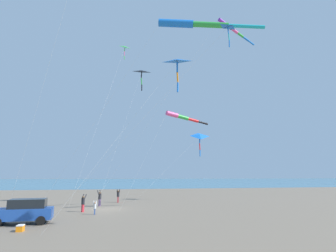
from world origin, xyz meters
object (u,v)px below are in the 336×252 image
kite_delta_small_distant (177,62)px  kite_windsock_teal_far_right (194,24)px  kite_delta_checkered_midright (200,136)px  kite_delta_green_low_center (227,28)px  person_child_grey_jacket (83,202)px  person_bystander_far (95,207)px  kite_delta_rainbow_low_near (142,72)px  cooler_box (20,228)px  person_child_green_jacket (100,197)px  person_adult_flyer (118,195)px  parked_car (24,211)px  kite_windsock_magenta_far_left (232,29)px  kite_delta_yellow_midlevel (125,48)px  kite_windsock_orange_high_right (182,117)px

kite_delta_small_distant → kite_windsock_teal_far_right: 3.02m
kite_delta_checkered_midright → kite_delta_green_low_center: bearing=-13.4°
person_child_grey_jacket → kite_delta_checkered_midright: size_ratio=0.16×
person_bystander_far → kite_delta_green_low_center: 19.51m
kite_delta_rainbow_low_near → kite_delta_green_low_center: 22.25m
cooler_box → kite_delta_rainbow_low_near: kite_delta_rainbow_low_near is taller
person_bystander_far → kite_windsock_teal_far_right: size_ratio=0.08×
person_child_green_jacket → kite_windsock_teal_far_right: size_ratio=0.11×
person_bystander_far → kite_delta_checkered_midright: size_ratio=0.11×
person_adult_flyer → kite_delta_small_distant: kite_delta_small_distant is taller
parked_car → kite_windsock_magenta_far_left: (-4.34, 19.77, 19.43)m
kite_windsock_magenta_far_left → parked_car: bearing=-77.6°
person_child_green_jacket → kite_delta_green_low_center: kite_delta_green_low_center is taller
person_child_grey_jacket → person_bystander_far: 2.56m
kite_delta_small_distant → kite_delta_yellow_midlevel: bearing=-164.9°
person_child_grey_jacket → person_adult_flyer: bearing=158.4°
kite_windsock_teal_far_right → person_child_grey_jacket: bearing=-145.0°
kite_delta_yellow_midlevel → kite_windsock_magenta_far_left: (4.52, 12.13, 1.36)m
kite_windsock_teal_far_right → kite_windsock_orange_high_right: bearing=170.2°
kite_delta_rainbow_low_near → kite_delta_green_low_center: size_ratio=1.33×
person_child_green_jacket → kite_delta_green_low_center: bearing=24.3°
parked_car → kite_delta_small_distant: (4.05, 11.11, 11.33)m
person_child_green_jacket → person_bystander_far: 7.51m
kite_delta_yellow_midlevel → kite_windsock_magenta_far_left: kite_windsock_magenta_far_left is taller
parked_car → kite_windsock_orange_high_right: 18.35m
kite_windsock_magenta_far_left → kite_windsock_teal_far_right: bearing=-38.1°
parked_car → cooler_box: bearing=12.2°
kite_delta_checkered_midright → kite_delta_rainbow_low_near: kite_delta_rainbow_low_near is taller
kite_delta_green_low_center → person_adult_flyer: bearing=-164.9°
person_adult_flyer → kite_delta_yellow_midlevel: (7.26, 0.05, 18.07)m
person_child_green_jacket → kite_windsock_orange_high_right: (4.98, 8.97, 9.23)m
person_adult_flyer → kite_windsock_orange_high_right: (9.26, 6.66, 9.29)m
person_child_green_jacket → kite_windsock_orange_high_right: bearing=61.0°
parked_car → kite_delta_small_distant: 16.38m
person_child_green_jacket → kite_delta_rainbow_low_near: kite_delta_rainbow_low_near is taller
kite_windsock_magenta_far_left → kite_windsock_orange_high_right: bearing=-114.6°
kite_delta_rainbow_low_near → kite_windsock_teal_far_right: bearing=5.3°
kite_delta_small_distant → cooler_box: bearing=-95.5°
person_child_grey_jacket → kite_windsock_teal_far_right: bearing=35.0°
person_bystander_far → kite_delta_rainbow_low_near: bearing=152.1°
kite_delta_yellow_midlevel → person_child_green_jacket: bearing=-141.6°
person_child_green_jacket → kite_windsock_orange_high_right: kite_windsock_orange_high_right is taller
kite_windsock_orange_high_right → person_bystander_far: bearing=-74.7°
kite_windsock_orange_high_right → cooler_box: bearing=-53.9°
kite_delta_rainbow_low_near → person_adult_flyer: bearing=-124.1°
kite_delta_yellow_midlevel → cooler_box: bearing=-30.4°
person_child_green_jacket → kite_delta_rainbow_low_near: (-2.42, 5.05, 17.11)m
person_child_grey_jacket → kite_windsock_orange_high_right: bearing=91.7°
cooler_box → person_child_green_jacket: person_child_green_jacket is taller
kite_delta_rainbow_low_near → kite_windsock_teal_far_right: (19.63, 1.82, -3.34)m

